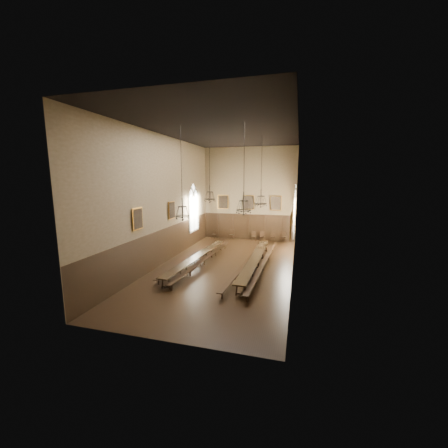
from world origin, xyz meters
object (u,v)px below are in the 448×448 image
at_px(chair_6, 273,239).
at_px(chair_7, 283,239).
at_px(chair_4, 254,238).
at_px(chandelier_back_left, 210,195).
at_px(bench_right_inner, 246,265).
at_px(chair_5, 262,238).
at_px(chandelier_back_right, 261,199).
at_px(bench_left_outer, 191,260).
at_px(chandelier_front_right, 244,204).
at_px(bench_right_outer, 263,266).
at_px(table_left, 198,261).
at_px(table_right, 255,263).
at_px(chair_0, 214,236).
at_px(chair_2, 232,236).
at_px(bench_left_inner, 204,261).
at_px(chandelier_front_left, 182,210).

bearing_deg(chair_6, chair_7, -5.00).
relative_size(chair_4, chandelier_back_left, 0.19).
xyz_separation_m(bench_right_inner, chair_5, (-0.04, 8.64, -0.03)).
relative_size(chandelier_back_left, chandelier_back_right, 0.96).
distance_m(bench_left_outer, chandelier_front_right, 6.78).
height_order(bench_right_outer, chair_5, chair_5).
relative_size(table_left, table_right, 0.95).
distance_m(chair_0, chair_7, 6.86).
relative_size(chair_6, chandelier_back_left, 0.19).
xyz_separation_m(chair_2, chandelier_back_right, (3.70, -6.51, 4.28)).
distance_m(bench_left_inner, chair_4, 8.75).
bearing_deg(chair_2, chandelier_front_left, -89.40).
height_order(bench_right_inner, chair_5, chair_5).
bearing_deg(table_left, bench_left_outer, 154.78).
relative_size(bench_right_outer, chair_6, 12.23).
distance_m(bench_right_inner, chair_6, 8.59).
bearing_deg(bench_left_outer, chandelier_back_left, 76.59).
relative_size(table_left, chair_7, 9.78).
relative_size(table_right, chair_2, 10.37).
relative_size(chair_7, chandelier_front_left, 0.18).
distance_m(bench_left_outer, chair_4, 9.02).
height_order(chair_7, chandelier_front_right, chandelier_front_right).
bearing_deg(chandelier_front_left, chair_0, 97.87).
xyz_separation_m(chair_0, chair_4, (4.05, 0.01, 0.01)).
xyz_separation_m(chair_2, chandelier_back_left, (-0.35, -5.88, 4.45)).
distance_m(chair_2, chair_6, 4.08).
height_order(bench_right_inner, chair_4, chair_4).
bearing_deg(chair_4, bench_right_outer, -91.39).
height_order(chair_5, chandelier_back_left, chandelier_back_left).
bearing_deg(chandelier_back_left, chair_4, 66.15).
height_order(bench_left_inner, chandelier_front_right, chandelier_front_right).
height_order(chandelier_back_left, chandelier_front_right, same).
height_order(table_left, chandelier_back_right, chandelier_back_right).
distance_m(table_left, chair_5, 9.43).
height_order(bench_right_outer, chandelier_back_right, chandelier_back_right).
bearing_deg(chandelier_front_left, chair_5, 73.40).
relative_size(chair_2, chair_7, 1.00).
bearing_deg(chandelier_back_left, bench_right_inner, -38.87).
height_order(chair_2, chair_6, chair_2).
bearing_deg(chandelier_back_right, chair_5, 95.71).
bearing_deg(bench_right_inner, bench_right_outer, 4.56).
bearing_deg(chair_5, chair_4, 164.22).
xyz_separation_m(bench_left_outer, chair_4, (3.19, 8.44, 0.01)).
relative_size(bench_right_outer, chandelier_front_left, 2.03).
bearing_deg(chandelier_back_right, chandelier_back_left, 171.15).
xyz_separation_m(table_right, chair_7, (1.37, 8.37, -0.10)).
distance_m(chair_7, chandelier_front_right, 12.16).
bearing_deg(table_right, bench_left_inner, -177.66).
bearing_deg(chair_0, table_left, -65.69).
height_order(table_left, chair_5, chair_5).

